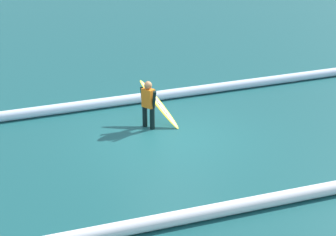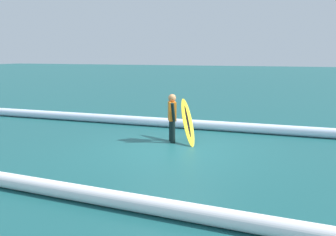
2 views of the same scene
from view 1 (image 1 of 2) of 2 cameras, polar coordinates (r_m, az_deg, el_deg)
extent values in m
plane|color=#175052|center=(13.02, 0.42, -2.28)|extent=(144.83, 144.83, 0.00)
cylinder|color=black|center=(13.62, -2.73, 0.22)|extent=(0.14, 0.14, 0.61)
cylinder|color=black|center=(13.44, -1.86, -0.07)|extent=(0.14, 0.14, 0.61)
cube|color=orange|center=(13.33, -2.34, 2.36)|extent=(0.34, 0.39, 0.53)
sphere|color=#AB7448|center=(13.21, -2.36, 3.87)|extent=(0.22, 0.22, 0.22)
cylinder|color=black|center=(13.47, -3.01, 2.55)|extent=(0.09, 0.23, 0.54)
cylinder|color=black|center=(13.19, -1.65, 2.16)|extent=(0.09, 0.23, 0.54)
ellipsoid|color=yellow|center=(13.74, -1.07, 1.62)|extent=(0.96, 1.37, 1.18)
ellipsoid|color=black|center=(13.73, -1.07, 1.64)|extent=(0.67, 1.04, 0.95)
cylinder|color=white|center=(16.36, 4.31, 3.37)|extent=(21.73, 1.01, 0.31)
cylinder|color=white|center=(9.16, -4.27, -12.65)|extent=(19.65, 0.83, 0.28)
camera|label=2|loc=(8.52, 50.44, -6.23)|focal=40.95mm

